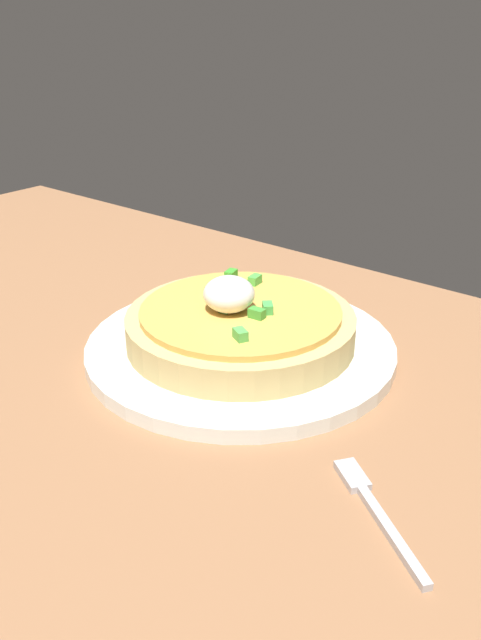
# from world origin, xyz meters

# --- Properties ---
(dining_table) EXTENTS (1.14, 0.69, 0.02)m
(dining_table) POSITION_xyz_m (0.00, 0.00, 0.01)
(dining_table) COLOR #976744
(dining_table) RESTS_ON ground
(plate) EXTENTS (0.26, 0.26, 0.01)m
(plate) POSITION_xyz_m (-0.06, -0.10, 0.03)
(plate) COLOR white
(plate) RESTS_ON dining_table
(pizza) EXTENTS (0.19, 0.19, 0.06)m
(pizza) POSITION_xyz_m (-0.06, -0.10, 0.05)
(pizza) COLOR tan
(pizza) RESTS_ON plate
(fork) EXTENTS (0.09, 0.07, 0.00)m
(fork) POSITION_xyz_m (-0.24, 0.00, 0.02)
(fork) COLOR #B7B7BC
(fork) RESTS_ON dining_table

